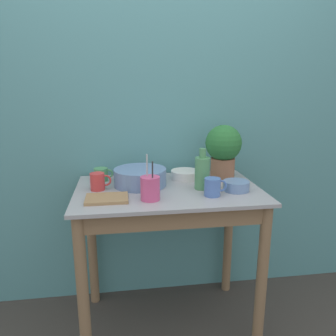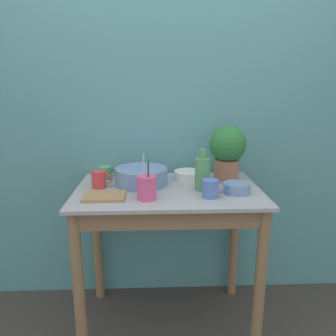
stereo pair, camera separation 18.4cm
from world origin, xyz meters
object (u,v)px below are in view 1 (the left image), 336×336
at_px(bowl_wash_large, 140,177).
at_px(mug_green, 101,174).
at_px(mug_blue, 213,187).
at_px(bowl_small_blue, 236,186).
at_px(utensil_cup, 150,188).
at_px(tray_board, 107,198).
at_px(mug_red, 98,182).
at_px(bowl_small_enamel_white, 185,175).
at_px(potted_plant, 223,149).
at_px(bottle_tall, 202,172).

height_order(bowl_wash_large, mug_green, bowl_wash_large).
xyz_separation_m(mug_blue, bowl_small_blue, (0.15, 0.07, -0.02)).
relative_size(mug_blue, utensil_cup, 0.52).
height_order(mug_blue, bowl_small_blue, mug_blue).
xyz_separation_m(bowl_wash_large, mug_green, (-0.23, 0.13, -0.01)).
bearing_deg(tray_board, bowl_small_blue, 4.44).
xyz_separation_m(bowl_wash_large, mug_red, (-0.24, -0.05, -0.00)).
distance_m(bowl_wash_large, bowl_small_enamel_white, 0.31).
xyz_separation_m(mug_blue, tray_board, (-0.56, 0.01, -0.04)).
bearing_deg(bowl_wash_large, potted_plant, 6.91).
xyz_separation_m(mug_red, mug_blue, (0.61, -0.19, -0.00)).
height_order(bowl_small_enamel_white, tray_board, bowl_small_enamel_white).
relative_size(potted_plant, utensil_cup, 1.43).
bearing_deg(bowl_small_enamel_white, mug_green, 177.10).
bearing_deg(utensil_cup, bottle_tall, 24.70).
distance_m(mug_red, utensil_cup, 0.34).
relative_size(mug_green, mug_blue, 0.95).
bearing_deg(mug_blue, tray_board, 178.65).
relative_size(bowl_wash_large, bowl_small_blue, 2.11).
bearing_deg(bowl_small_enamel_white, bowl_wash_large, -160.99).
relative_size(mug_green, bowl_small_enamel_white, 0.66).
height_order(bowl_small_blue, bowl_small_enamel_white, bowl_small_blue).
bearing_deg(utensil_cup, mug_green, 124.81).
height_order(utensil_cup, tray_board, utensil_cup).
bearing_deg(mug_blue, bottle_tall, 102.24).
bearing_deg(bowl_wash_large, mug_green, 151.45).
distance_m(utensil_cup, tray_board, 0.23).
relative_size(bowl_small_blue, tray_board, 0.67).
height_order(mug_red, mug_green, mug_red).
height_order(potted_plant, bowl_small_enamel_white, potted_plant).
xyz_separation_m(potted_plant, bowl_small_enamel_white, (-0.23, 0.04, -0.17)).
xyz_separation_m(mug_red, tray_board, (0.05, -0.18, -0.04)).
height_order(bottle_tall, mug_red, bottle_tall).
height_order(bottle_tall, utensil_cup, utensil_cup).
height_order(mug_blue, bowl_small_enamel_white, mug_blue).
distance_m(mug_green, mug_blue, 0.70).
height_order(mug_blue, utensil_cup, utensil_cup).
bearing_deg(bottle_tall, bowl_wash_large, 161.31).
relative_size(mug_red, tray_board, 0.54).
bearing_deg(mug_red, mug_green, 87.12).
bearing_deg(mug_green, tray_board, -82.90).
xyz_separation_m(bowl_small_enamel_white, tray_board, (-0.47, -0.33, -0.02)).
height_order(mug_green, bowl_small_blue, mug_green).
relative_size(bottle_tall, bowl_small_enamel_white, 1.31).
height_order(mug_red, tray_board, mug_red).
bearing_deg(bowl_small_enamel_white, potted_plant, -8.99).
relative_size(bottle_tall, mug_blue, 1.89).
relative_size(mug_blue, tray_board, 0.57).
distance_m(potted_plant, tray_board, 0.79).
distance_m(bowl_small_enamel_white, tray_board, 0.58).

